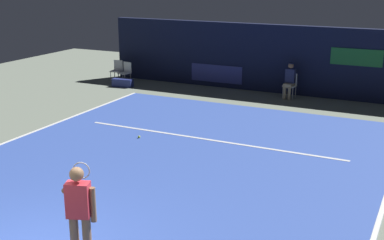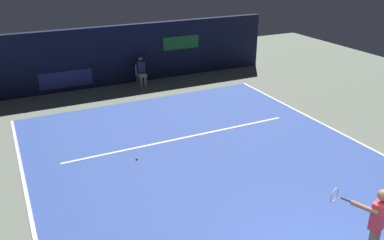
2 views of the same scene
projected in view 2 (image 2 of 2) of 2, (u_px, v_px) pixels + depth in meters
name	position (u px, v px, depth m)	size (l,w,h in m)	color
ground_plane	(214.00, 168.00, 11.40)	(29.08, 29.08, 0.00)	gray
court_surface	(214.00, 168.00, 11.40)	(9.88, 12.14, 0.01)	#3856B2
line_sideline_left	(344.00, 135.00, 13.36)	(0.10, 12.14, 0.01)	white
line_sideline_right	(30.00, 214.00, 9.42)	(0.10, 12.14, 0.01)	white
line_service	(183.00, 138.00, 13.15)	(7.71, 0.10, 0.01)	white
back_wall	(121.00, 55.00, 18.03)	(14.35, 0.33, 2.60)	#141933
tennis_player	(376.00, 223.00, 7.55)	(0.85, 0.91, 1.73)	#8C6647
line_judge_on_chair	(141.00, 70.00, 17.94)	(0.46, 0.55, 1.32)	white
tennis_ball	(137.00, 159.00, 11.81)	(0.07, 0.07, 0.07)	#CCE033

